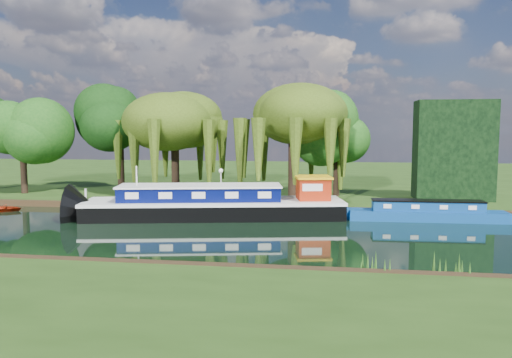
% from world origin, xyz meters
% --- Properties ---
extents(ground, '(120.00, 120.00, 0.00)m').
position_xyz_m(ground, '(0.00, 0.00, 0.00)').
color(ground, black).
extents(far_bank, '(120.00, 52.00, 0.45)m').
position_xyz_m(far_bank, '(0.00, 34.00, 0.23)').
color(far_bank, '#1C350E').
rests_on(far_bank, ground).
extents(dutch_barge, '(18.24, 7.34, 3.76)m').
position_xyz_m(dutch_barge, '(1.37, 5.16, 0.93)').
color(dutch_barge, black).
rests_on(dutch_barge, ground).
extents(narrowboat, '(10.37, 2.00, 1.51)m').
position_xyz_m(narrowboat, '(15.65, 6.15, 0.54)').
color(narrowboat, navy).
rests_on(narrowboat, ground).
extents(red_dinghy, '(2.94, 2.25, 0.57)m').
position_xyz_m(red_dinghy, '(-15.14, 5.56, 0.00)').
color(red_dinghy, '#9D220B').
rests_on(red_dinghy, ground).
extents(white_cruiser, '(2.90, 2.67, 1.28)m').
position_xyz_m(white_cruiser, '(17.54, 6.88, 0.00)').
color(white_cruiser, silver).
rests_on(white_cruiser, ground).
extents(willow_left, '(7.09, 7.09, 8.50)m').
position_xyz_m(willow_left, '(-4.51, 14.38, 6.62)').
color(willow_left, black).
rests_on(willow_left, far_bank).
extents(willow_right, '(7.02, 7.02, 8.55)m').
position_xyz_m(willow_right, '(6.12, 11.91, 6.69)').
color(willow_right, black).
rests_on(willow_right, far_bank).
extents(tree_far_left, '(5.07, 5.07, 8.16)m').
position_xyz_m(tree_far_left, '(-17.85, 12.33, 6.04)').
color(tree_far_left, black).
rests_on(tree_far_left, far_bank).
extents(tree_far_mid, '(5.51, 5.51, 9.01)m').
position_xyz_m(tree_far_mid, '(-10.35, 16.04, 6.66)').
color(tree_far_mid, black).
rests_on(tree_far_mid, far_bank).
extents(tree_far_right, '(4.70, 4.70, 7.68)m').
position_xyz_m(tree_far_right, '(9.67, 14.54, 5.74)').
color(tree_far_right, black).
rests_on(tree_far_right, far_bank).
extents(conifer_hedge, '(6.00, 3.00, 8.00)m').
position_xyz_m(conifer_hedge, '(19.00, 14.00, 4.45)').
color(conifer_hedge, black).
rests_on(conifer_hedge, far_bank).
extents(lamppost, '(0.36, 0.36, 2.56)m').
position_xyz_m(lamppost, '(0.50, 10.50, 2.42)').
color(lamppost, silver).
rests_on(lamppost, far_bank).
extents(mooring_posts, '(19.16, 0.16, 1.00)m').
position_xyz_m(mooring_posts, '(-0.50, 8.40, 0.95)').
color(mooring_posts, silver).
rests_on(mooring_posts, far_bank).
extents(reeds_near, '(33.70, 1.50, 1.10)m').
position_xyz_m(reeds_near, '(6.87, -7.57, 0.55)').
color(reeds_near, '#1D4913').
rests_on(reeds_near, ground).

